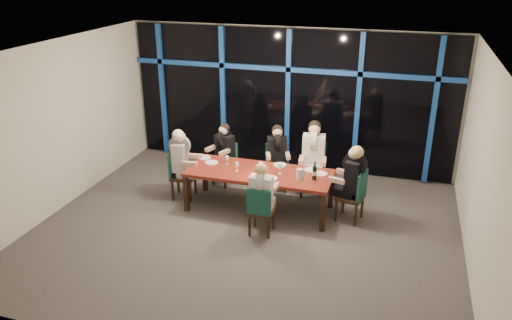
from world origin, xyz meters
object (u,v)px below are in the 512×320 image
Objects in this scene: dining_table at (259,175)px; chair_end_right at (355,193)px; chair_far_mid at (277,164)px; diner_near_mid at (262,187)px; chair_far_right at (313,166)px; water_pitcher at (300,174)px; diner_far_mid at (277,148)px; chair_far_left at (226,160)px; diner_far_left at (223,145)px; chair_near_mid at (260,209)px; diner_end_right at (352,172)px; chair_end_left at (179,172)px; diner_far_right at (314,148)px; wine_bottle at (314,173)px; diner_end_left at (182,154)px.

dining_table is 1.71m from chair_end_right.
diner_near_mid is at bearing -102.69° from chair_far_mid.
chair_far_mid is 0.89× the size of chair_far_right.
diner_far_mid is at bearing 117.60° from water_pitcher.
water_pitcher reaches higher than chair_far_mid.
diner_far_left reaches higher than chair_far_left.
chair_far_right is 1.16× the size of chair_near_mid.
chair_far_mid is at bearing 23.56° from chair_far_left.
dining_table is 2.99× the size of chair_far_left.
dining_table is at bearing -71.26° from diner_near_mid.
diner_end_right is (1.56, -0.90, 0.40)m from chair_far_mid.
chair_end_left is at bearing -165.65° from chair_far_right.
diner_end_right is (0.83, -0.88, 0.34)m from chair_far_right.
chair_far_left is 0.88× the size of diner_far_right.
chair_near_mid is 1.03× the size of diner_far_left.
chair_far_mid is (1.03, 0.08, 0.02)m from chair_far_left.
diner_end_right is 0.64m from wine_bottle.
chair_near_mid is at bearing 90.00° from diner_near_mid.
chair_end_left is 1.07× the size of chair_near_mid.
wine_bottle is at bearing -67.51° from chair_end_right.
diner_end_left is (-3.22, -0.02, 0.36)m from chair_end_right.
water_pitcher is at bearing -101.62° from chair_end_left.
chair_far_mid is 1.03× the size of chair_near_mid.
wine_bottle is (-0.62, -0.14, -0.03)m from diner_end_right.
chair_far_left is at bearing 164.55° from chair_far_mid.
diner_end_right is 2.78× the size of wine_bottle.
water_pitcher is (0.76, -0.13, 0.17)m from dining_table.
diner_far_right is 1.08× the size of diner_end_left.
chair_near_mid is at bearing -72.09° from dining_table.
diner_far_mid is 0.89× the size of diner_far_right.
diner_far_mid reaches higher than diner_near_mid.
diner_far_mid is 1.24m from water_pitcher.
chair_far_mid is 1.91m from chair_end_left.
chair_far_right is 1.06× the size of chair_end_right.
chair_far_left is at bearing 153.84° from wine_bottle.
diner_near_mid is at bearing -130.71° from water_pitcher.
diner_far_left is 0.96m from diner_end_left.
diner_far_left is 1.08m from diner_far_mid.
chair_end_left is 2.80× the size of wine_bottle.
dining_table is 1.01m from chair_far_mid.
diner_far_mid reaches higher than dining_table.
diner_end_right reaches higher than chair_end_left.
dining_table is 1.02m from wine_bottle.
chair_end_left is 1.93m from diner_far_mid.
diner_end_left is at bearing 177.70° from wine_bottle.
diner_near_mid reaches higher than chair_near_mid.
diner_end_right is at bearing 12.96° from wine_bottle.
diner_far_mid is at bearing -90.00° from chair_far_mid.
chair_far_right is 1.03× the size of diner_far_right.
wine_bottle reaches higher than dining_table.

